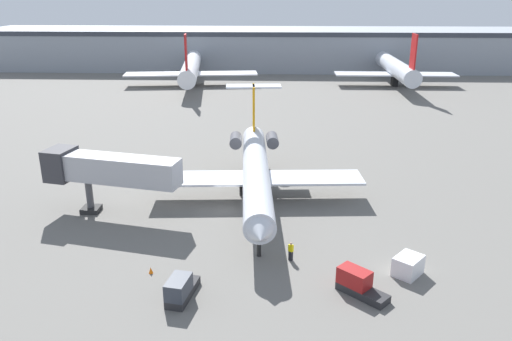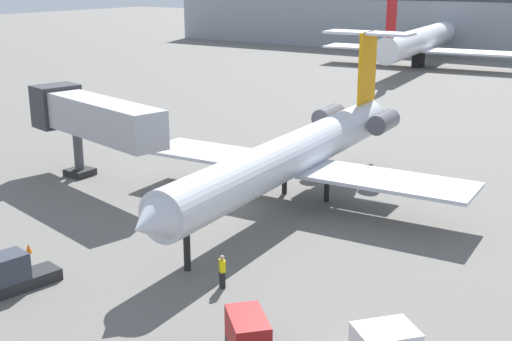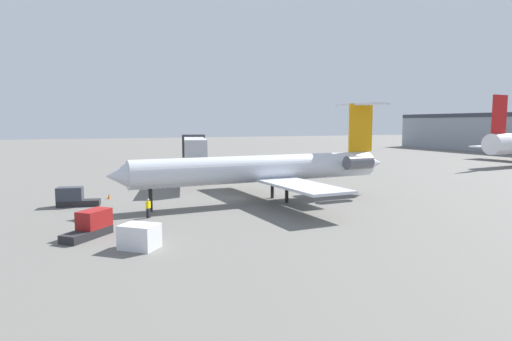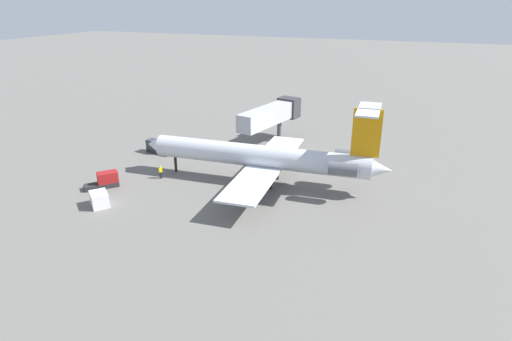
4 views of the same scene
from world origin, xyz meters
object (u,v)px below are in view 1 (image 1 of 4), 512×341
object	(u,v)px
jet_bridge	(103,169)
parked_airliner_west_mid	(396,68)
ground_crew_marshaller	(291,251)
baggage_tug_trailing	(181,289)
cargo_container_uld	(408,266)
baggage_tug_lead	(358,284)
regional_jet	(256,168)
traffic_cone_near	(151,270)
parked_airliner_west_end	(191,68)

from	to	relation	value
jet_bridge	parked_airliner_west_mid	world-z (taller)	parked_airliner_west_mid
ground_crew_marshaller	baggage_tug_trailing	size ratio (longest dim) A/B	0.40
baggage_tug_trailing	cargo_container_uld	distance (m)	18.02
baggage_tug_trailing	cargo_container_uld	size ratio (longest dim) A/B	1.44
jet_bridge	baggage_tug_lead	size ratio (longest dim) A/B	3.66
baggage_tug_trailing	parked_airliner_west_mid	bearing A→B (deg)	68.81
regional_jet	jet_bridge	world-z (taller)	regional_jet
jet_bridge	cargo_container_uld	world-z (taller)	jet_bridge
jet_bridge	ground_crew_marshaller	distance (m)	20.80
regional_jet	baggage_tug_lead	xyz separation A→B (m)	(8.42, -17.84, -2.73)
regional_jet	baggage_tug_trailing	distance (m)	19.90
cargo_container_uld	parked_airliner_west_mid	xyz separation A→B (m)	(17.19, 85.41, 3.40)
cargo_container_uld	traffic_cone_near	world-z (taller)	cargo_container_uld
ground_crew_marshaller	baggage_tug_lead	world-z (taller)	baggage_tug_lead
regional_jet	baggage_tug_trailing	world-z (taller)	regional_jet
parked_airliner_west_end	baggage_tug_lead	bearing A→B (deg)	-72.89
parked_airliner_west_mid	ground_crew_marshaller	bearing A→B (deg)	-107.60
baggage_tug_trailing	parked_airliner_west_mid	xyz separation A→B (m)	(34.72, 89.58, 3.37)
ground_crew_marshaller	parked_airliner_west_mid	distance (m)	87.69
cargo_container_uld	traffic_cone_near	size ratio (longest dim) A/B	5.30
parked_airliner_west_mid	parked_airliner_west_end	bearing A→B (deg)	-178.29
cargo_container_uld	baggage_tug_lead	bearing A→B (deg)	-146.92
jet_bridge	parked_airliner_west_end	world-z (taller)	parked_airliner_west_end
baggage_tug_lead	cargo_container_uld	xyz separation A→B (m)	(4.40, 2.86, -0.03)
jet_bridge	cargo_container_uld	bearing A→B (deg)	-20.88
cargo_container_uld	traffic_cone_near	xyz separation A→B (m)	(-20.61, -0.69, -0.53)
regional_jet	parked_airliner_west_end	world-z (taller)	parked_airliner_west_end
baggage_tug_trailing	jet_bridge	bearing A→B (deg)	124.77
baggage_tug_lead	parked_airliner_west_mid	xyz separation A→B (m)	(21.59, 88.28, 3.37)
jet_bridge	ground_crew_marshaller	xyz separation A→B (m)	(18.47, -8.70, -3.98)
traffic_cone_near	cargo_container_uld	bearing A→B (deg)	1.92
jet_bridge	cargo_container_uld	xyz separation A→B (m)	(27.77, -10.59, -4.03)
regional_jet	jet_bridge	xyz separation A→B (m)	(-14.96, -4.38, 1.26)
regional_jet	ground_crew_marshaller	xyz separation A→B (m)	(3.51, -13.08, -2.72)
parked_airliner_west_mid	traffic_cone_near	bearing A→B (deg)	-113.70
regional_jet	ground_crew_marshaller	distance (m)	13.81
traffic_cone_near	jet_bridge	bearing A→B (deg)	122.42
baggage_tug_trailing	traffic_cone_near	xyz separation A→B (m)	(-3.08, 3.47, -0.56)
baggage_tug_lead	traffic_cone_near	world-z (taller)	baggage_tug_lead
regional_jet	baggage_tug_trailing	size ratio (longest dim) A/B	7.50
baggage_tug_lead	cargo_container_uld	distance (m)	5.25
jet_bridge	parked_airliner_west_mid	xyz separation A→B (m)	(44.96, 74.82, -0.63)
ground_crew_marshaller	parked_airliner_west_end	size ratio (longest dim) A/B	0.05
baggage_tug_trailing	traffic_cone_near	world-z (taller)	baggage_tug_trailing
baggage_tug_trailing	parked_airliner_west_mid	world-z (taller)	parked_airliner_west_mid
baggage_tug_trailing	cargo_container_uld	xyz separation A→B (m)	(17.53, 4.17, -0.03)
ground_crew_marshaller	parked_airliner_west_mid	bearing A→B (deg)	72.40
cargo_container_uld	ground_crew_marshaller	bearing A→B (deg)	168.51
ground_crew_marshaller	baggage_tug_lead	size ratio (longest dim) A/B	0.43
baggage_tug_lead	parked_airliner_west_end	world-z (taller)	parked_airliner_west_end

